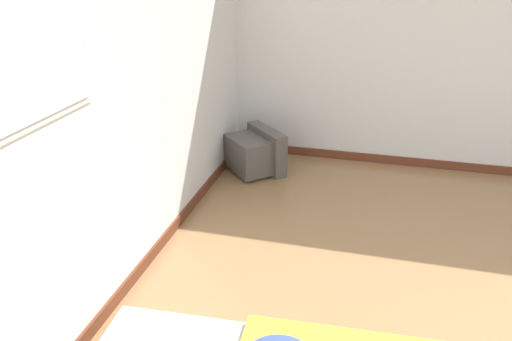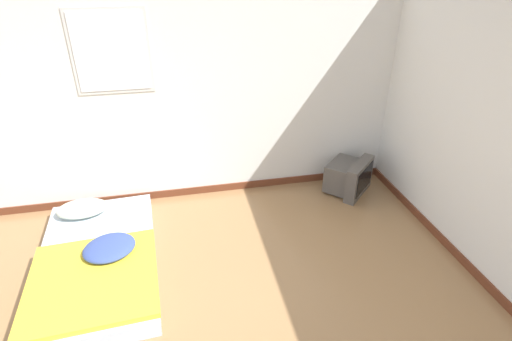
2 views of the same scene
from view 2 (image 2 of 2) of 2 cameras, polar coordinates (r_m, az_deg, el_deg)
wall_back at (r=4.52m, az=-15.71°, el=10.42°), size 8.14×0.08×2.60m
mattress_bed at (r=4.11m, az=-21.77°, el=-11.63°), size 1.16×1.96×0.30m
crt_tv at (r=5.04m, az=13.15°, el=-0.84°), size 0.68×0.68×0.43m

